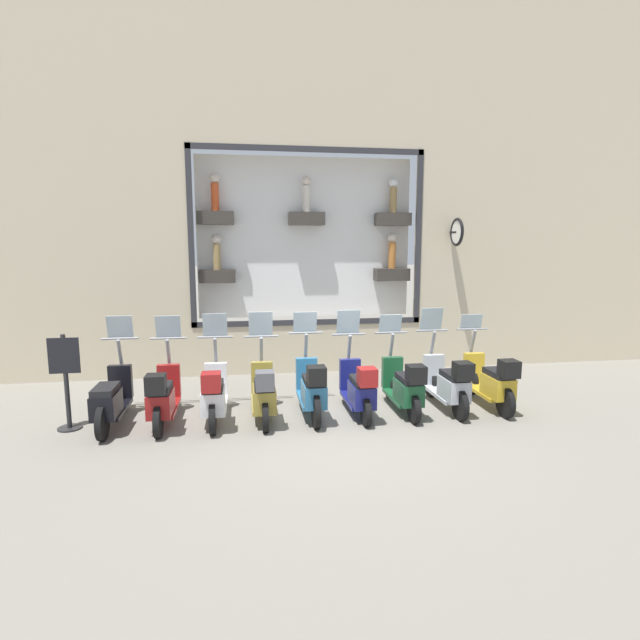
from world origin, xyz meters
The scene contains 12 objects.
ground_plane centered at (0.00, 0.00, 0.00)m, with size 120.00×120.00×0.00m, color gray.
building_facade centered at (3.60, 0.00, 4.65)m, with size 1.23×36.00×9.14m.
scooter_yellow_0 centered at (0.45, -2.82, 0.47)m, with size 1.80×0.61×1.54m.
scooter_silver_1 centered at (0.46, -2.03, 0.48)m, with size 1.80×0.61×1.68m.
scooter_green_2 centered at (0.45, -1.24, 0.46)m, with size 1.79×0.60×1.57m.
scooter_navy_3 centered at (0.45, -0.45, 0.46)m, with size 1.79×0.60×1.67m.
scooter_teal_4 centered at (0.46, 0.34, 0.49)m, with size 1.81×0.60×1.65m.
scooter_olive_5 centered at (0.45, 1.13, 0.46)m, with size 1.79×0.60×1.67m.
scooter_white_6 centered at (0.45, 1.92, 0.47)m, with size 1.80×0.61×1.66m.
scooter_red_7 centered at (0.45, 2.71, 0.47)m, with size 1.80×0.61×1.64m.
scooter_black_8 centered at (0.52, 3.50, 0.44)m, with size 1.80×0.61×1.65m.
shop_sign_post centered at (0.52, 4.14, 0.79)m, with size 0.36×0.45×1.49m.
Camera 1 is at (-7.40, 1.42, 2.84)m, focal length 28.00 mm.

